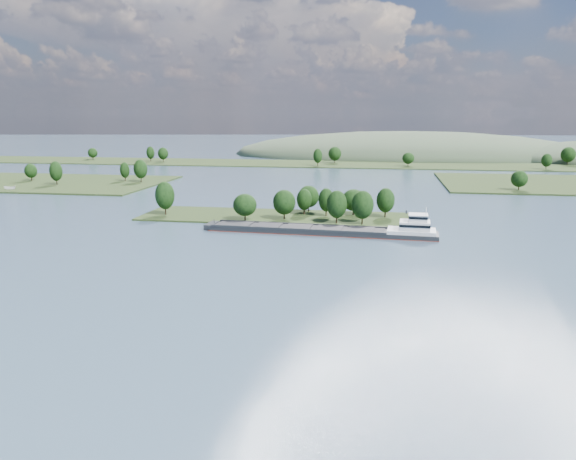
# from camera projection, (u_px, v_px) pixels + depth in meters

# --- Properties ---
(ground) EXTENTS (1800.00, 1800.00, 0.00)m
(ground) POSITION_uv_depth(u_px,v_px,m) (235.00, 258.00, 148.48)
(ground) COLOR #384D60
(ground) RESTS_ON ground
(tree_island) EXTENTS (100.00, 30.32, 13.63)m
(tree_island) POSITION_uv_depth(u_px,v_px,m) (292.00, 208.00, 203.70)
(tree_island) COLOR #223216
(tree_island) RESTS_ON ground
(back_shoreline) EXTENTS (900.00, 60.00, 15.08)m
(back_shoreline) POSITION_uv_depth(u_px,v_px,m) (344.00, 164.00, 416.96)
(back_shoreline) COLOR #223216
(back_shoreline) RESTS_ON ground
(hill_west) EXTENTS (320.00, 160.00, 44.00)m
(hill_west) POSITION_uv_depth(u_px,v_px,m) (408.00, 156.00, 505.57)
(hill_west) COLOR #3A4A33
(hill_west) RESTS_ON ground
(cargo_barge) EXTENTS (75.24, 13.42, 10.12)m
(cargo_barge) POSITION_uv_depth(u_px,v_px,m) (335.00, 230.00, 178.13)
(cargo_barge) COLOR black
(cargo_barge) RESTS_ON ground
(motorboat) EXTENTS (6.33, 2.70, 2.40)m
(motorboat) POSITION_uv_depth(u_px,v_px,m) (10.00, 188.00, 277.33)
(motorboat) COLOR silver
(motorboat) RESTS_ON ground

